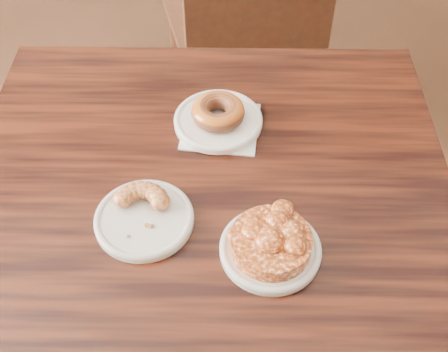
{
  "coord_description": "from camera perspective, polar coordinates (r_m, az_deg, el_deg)",
  "views": [
    {
      "loc": [
        -0.24,
        -0.82,
        1.53
      ],
      "look_at": [
        -0.18,
        -0.19,
        0.8
      ],
      "focal_mm": 45.0,
      "sensor_mm": 36.0,
      "label": 1
    }
  ],
  "objects": [
    {
      "name": "cruller_fragment",
      "position": [
        0.95,
        -8.25,
        -3.62
      ],
      "size": [
        0.11,
        0.11,
        0.03
      ],
      "primitive_type": null,
      "color": "#5D2912",
      "rests_on": "plate_cruller"
    },
    {
      "name": "glazed_donut",
      "position": [
        1.1,
        -0.61,
        6.55
      ],
      "size": [
        0.11,
        0.11,
        0.04
      ],
      "primitive_type": "torus",
      "color": "brown",
      "rests_on": "plate_donut"
    },
    {
      "name": "apple_fritter",
      "position": [
        0.9,
        4.83,
        -6.49
      ],
      "size": [
        0.18,
        0.18,
        0.04
      ],
      "primitive_type": null,
      "color": "#441B07",
      "rests_on": "plate_fritter"
    },
    {
      "name": "plate_cruller",
      "position": [
        0.97,
        -8.11,
        -4.4
      ],
      "size": [
        0.17,
        0.17,
        0.01
      ],
      "primitive_type": "cylinder",
      "color": "silver",
      "rests_on": "cafe_table"
    },
    {
      "name": "floor",
      "position": [
        1.75,
        5.56,
        -12.21
      ],
      "size": [
        5.0,
        5.0,
        0.0
      ],
      "primitive_type": "plane",
      "color": "black",
      "rests_on": "ground"
    },
    {
      "name": "plate_donut",
      "position": [
        1.12,
        -0.6,
        5.62
      ],
      "size": [
        0.18,
        0.18,
        0.01
      ],
      "primitive_type": "cylinder",
      "color": "white",
      "rests_on": "napkin"
    },
    {
      "name": "cafe_table",
      "position": [
        1.31,
        -1.37,
        -12.75
      ],
      "size": [
        0.98,
        0.98,
        0.75
      ],
      "primitive_type": "cube",
      "rotation": [
        0.0,
        0.0,
        -0.1
      ],
      "color": "black",
      "rests_on": "floor"
    },
    {
      "name": "plate_fritter",
      "position": [
        0.93,
        4.72,
        -7.46
      ],
      "size": [
        0.17,
        0.17,
        0.01
      ],
      "primitive_type": "cylinder",
      "color": "silver",
      "rests_on": "cafe_table"
    },
    {
      "name": "chair_far",
      "position": [
        1.94,
        1.67,
        15.09
      ],
      "size": [
        0.56,
        0.56,
        0.9
      ],
      "primitive_type": null,
      "rotation": [
        0.0,
        0.0,
        3.31
      ],
      "color": "black",
      "rests_on": "floor"
    },
    {
      "name": "napkin",
      "position": [
        1.12,
        -0.33,
        5.06
      ],
      "size": [
        0.17,
        0.17,
        0.0
      ],
      "primitive_type": "cube",
      "rotation": [
        0.0,
        0.0,
        -0.21
      ],
      "color": "white",
      "rests_on": "cafe_table"
    }
  ]
}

